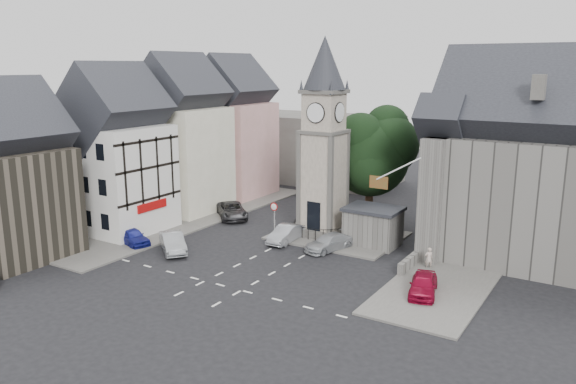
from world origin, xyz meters
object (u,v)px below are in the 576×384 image
Objects in this scene: clock_tower at (324,138)px; stone_shelter at (373,226)px; car_east_red at (423,285)px; pedestrian at (429,258)px; car_west_blue at (132,236)px.

stone_shelter is (4.80, -0.49, -6.57)m from clock_tower.
pedestrian is at bearing 90.58° from car_east_red.
stone_shelter is 1.11× the size of car_west_blue.
car_west_blue is at bearing -19.55° from pedestrian.
clock_tower is at bearing -30.89° from car_west_blue.
car_west_blue is at bearing -148.43° from stone_shelter.
clock_tower reaches higher than car_west_blue.
stone_shelter reaches higher than car_west_blue.
clock_tower is 17.27m from car_west_blue.
stone_shelter is 10.14m from car_east_red.
clock_tower is 3.78× the size of stone_shelter.
clock_tower is 15.89m from car_east_red.
stone_shelter is at bearing -41.73° from car_west_blue.
clock_tower is 4.18× the size of car_west_blue.
clock_tower is 8.15m from stone_shelter.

